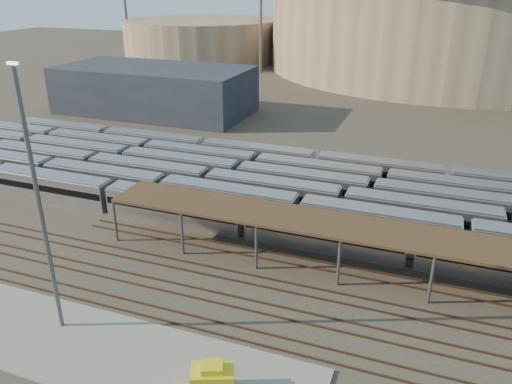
{
  "coord_description": "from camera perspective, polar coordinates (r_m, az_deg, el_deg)",
  "views": [
    {
      "loc": [
        24.79,
        -40.59,
        28.04
      ],
      "look_at": [
        5.11,
        12.0,
        3.76
      ],
      "focal_mm": 35.0,
      "sensor_mm": 36.0,
      "label": 1
    }
  ],
  "objects": [
    {
      "name": "yellow_equipment",
      "position": [
        38.74,
        -4.99,
        -20.63
      ],
      "size": [
        3.63,
        2.99,
        1.95
      ],
      "primitive_type": "cube",
      "rotation": [
        0.0,
        0.0,
        0.39
      ],
      "color": "gold",
      "rests_on": "apron"
    },
    {
      "name": "ground",
      "position": [
        55.21,
        -9.46,
        -7.49
      ],
      "size": [
        420.0,
        420.0,
        0.0
      ],
      "primitive_type": "plane",
      "color": "#383026",
      "rests_on": "ground"
    },
    {
      "name": "inspection_shed",
      "position": [
        50.28,
        15.05,
        -4.79
      ],
      "size": [
        60.3,
        6.0,
        5.3
      ],
      "color": "#57575C",
      "rests_on": "ground"
    },
    {
      "name": "apron",
      "position": [
        48.2,
        -23.93,
        -14.4
      ],
      "size": [
        50.0,
        9.0,
        0.2
      ],
      "primitive_type": "cube",
      "color": "gray",
      "rests_on": "ground"
    },
    {
      "name": "yard_light_pole",
      "position": [
        42.38,
        -23.47,
        -1.64
      ],
      "size": [
        0.81,
        0.36,
        22.44
      ],
      "color": "#57575C",
      "rests_on": "apron"
    },
    {
      "name": "empty_tracks",
      "position": [
        51.6,
        -12.21,
        -10.02
      ],
      "size": [
        170.0,
        9.62,
        0.18
      ],
      "color": "#4C3323",
      "rests_on": "ground"
    },
    {
      "name": "subway_trains",
      "position": [
        69.18,
        -1.93,
        1.08
      ],
      "size": [
        128.61,
        23.9,
        3.6
      ],
      "color": "silver",
      "rests_on": "ground"
    },
    {
      "name": "floodlight_0",
      "position": [
        160.42,
        0.55,
        20.74
      ],
      "size": [
        4.0,
        1.0,
        38.4
      ],
      "color": "#57575C",
      "rests_on": "ground"
    },
    {
      "name": "service_building",
      "position": [
        115.08,
        -11.51,
        11.38
      ],
      "size": [
        42.0,
        20.0,
        10.0
      ],
      "primitive_type": "cube",
      "color": "#1E232D",
      "rests_on": "ground"
    },
    {
      "name": "stadium",
      "position": [
        180.96,
        21.67,
        18.19
      ],
      "size": [
        124.0,
        124.0,
        32.5
      ],
      "color": "gray",
      "rests_on": "ground"
    },
    {
      "name": "secondary_arena",
      "position": [
        191.66,
        -6.15,
        16.96
      ],
      "size": [
        56.0,
        56.0,
        14.0
      ],
      "primitive_type": "cylinder",
      "color": "gray",
      "rests_on": "ground"
    }
  ]
}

